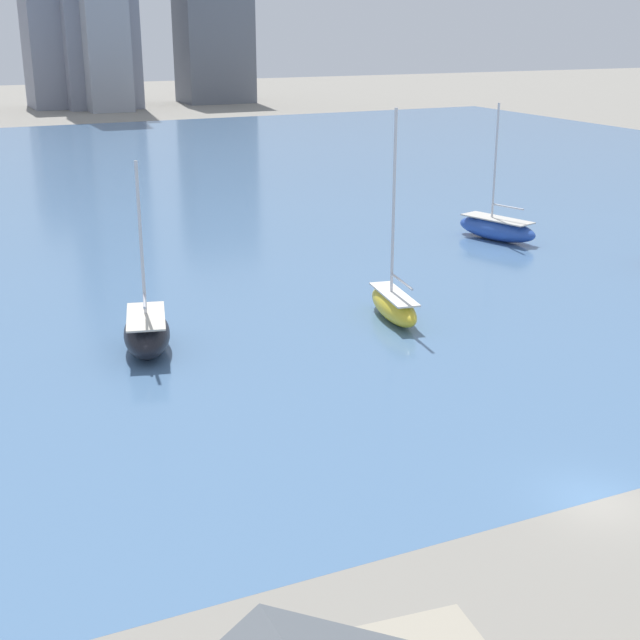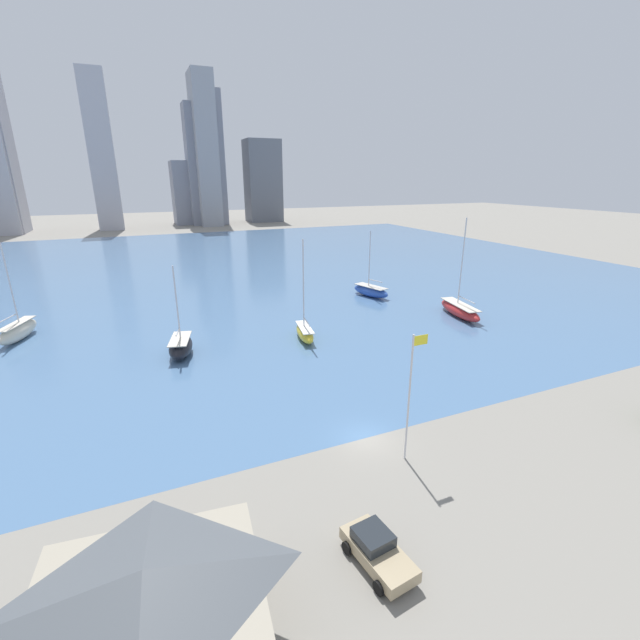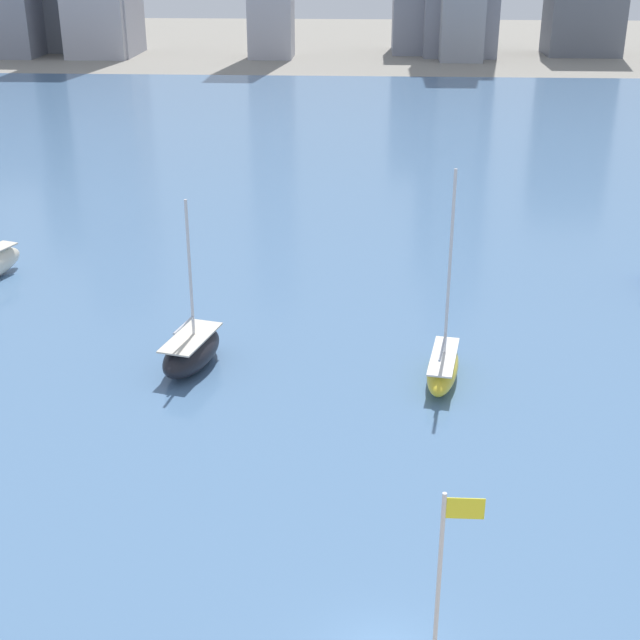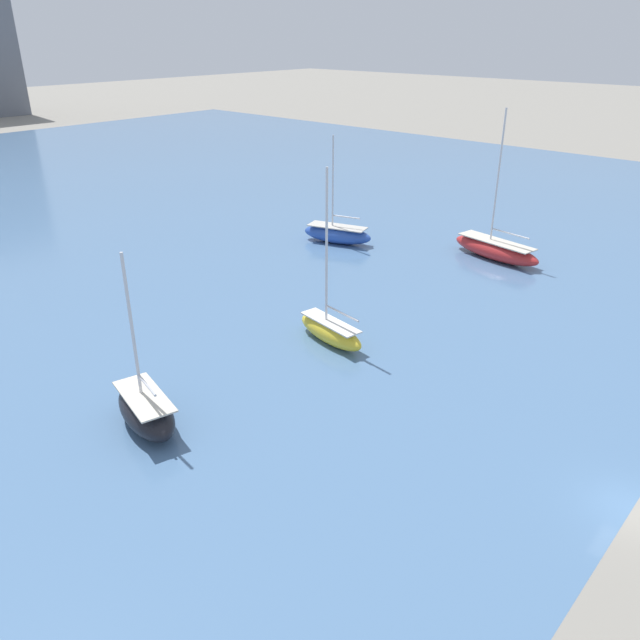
{
  "view_description": "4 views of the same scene",
  "coord_description": "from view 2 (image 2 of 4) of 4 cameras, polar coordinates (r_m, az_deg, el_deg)",
  "views": [
    {
      "loc": [
        -22.09,
        -22.65,
        17.3
      ],
      "look_at": [
        -6.3,
        11.3,
        4.69
      ],
      "focal_mm": 50.0,
      "sensor_mm": 36.0,
      "label": 1
    },
    {
      "loc": [
        -14.85,
        -25.18,
        19.59
      ],
      "look_at": [
        2.47,
        14.54,
        5.07
      ],
      "focal_mm": 24.0,
      "sensor_mm": 36.0,
      "label": 2
    },
    {
      "loc": [
        -0.93,
        -24.69,
        24.42
      ],
      "look_at": [
        -3.36,
        19.02,
        5.12
      ],
      "focal_mm": 50.0,
      "sensor_mm": 36.0,
      "label": 3
    },
    {
      "loc": [
        -26.99,
        -4.18,
        20.78
      ],
      "look_at": [
        -1.84,
        18.22,
        4.95
      ],
      "focal_mm": 35.0,
      "sensor_mm": 36.0,
      "label": 4
    }
  ],
  "objects": [
    {
      "name": "sailboat_cream",
      "position": [
        65.94,
        -35.29,
        -1.19
      ],
      "size": [
        4.22,
        7.83,
        12.16
      ],
      "rotation": [
        0.0,
        0.0,
        -0.34
      ],
      "color": "beige",
      "rests_on": "harbor_water"
    },
    {
      "name": "sailboat_red",
      "position": [
        66.29,
        18.14,
        1.32
      ],
      "size": [
        4.16,
        10.02,
        14.24
      ],
      "rotation": [
        0.0,
        0.0,
        -0.17
      ],
      "color": "#B72828",
      "rests_on": "harbor_water"
    },
    {
      "name": "boat_shed",
      "position": [
        22.63,
        -21.74,
        -32.6
      ],
      "size": [
        10.04,
        8.69,
        4.8
      ],
      "rotation": [
        0.0,
        0.0,
        -0.11
      ],
      "color": "#9E937F",
      "rests_on": "ground_plane"
    },
    {
      "name": "flag_pole",
      "position": [
        30.78,
        11.93,
        -9.53
      ],
      "size": [
        1.24,
        0.14,
        9.7
      ],
      "color": "silver",
      "rests_on": "ground_plane"
    },
    {
      "name": "ground_plane",
      "position": [
        35.19,
        6.0,
        -15.42
      ],
      "size": [
        500.0,
        500.0,
        0.0
      ],
      "primitive_type": "plane",
      "color": "gray"
    },
    {
      "name": "distant_city_skyline",
      "position": [
        194.8,
        -29.41,
        17.25
      ],
      "size": [
        153.13,
        24.65,
        58.79
      ],
      "color": "#8E939E",
      "rests_on": "ground_plane"
    },
    {
      "name": "sailboat_yellow",
      "position": [
        54.1,
        -2.04,
        -1.61
      ],
      "size": [
        2.78,
        6.63,
        12.59
      ],
      "rotation": [
        0.0,
        0.0,
        -0.17
      ],
      "color": "yellow",
      "rests_on": "harbor_water"
    },
    {
      "name": "sailboat_blue",
      "position": [
        74.26,
        6.78,
        3.89
      ],
      "size": [
        4.52,
        7.96,
        11.1
      ],
      "rotation": [
        0.0,
        0.0,
        0.29
      ],
      "color": "#284CA8",
      "rests_on": "harbor_water"
    },
    {
      "name": "parked_pickup_tan",
      "position": [
        25.86,
        7.6,
        -28.09
      ],
      "size": [
        2.71,
        4.7,
        1.74
      ],
      "rotation": [
        0.0,
        0.0,
        0.12
      ],
      "color": "tan",
      "rests_on": "ground_plane"
    },
    {
      "name": "harbor_water",
      "position": [
        98.31,
        -14.49,
        6.44
      ],
      "size": [
        180.0,
        140.0,
        0.0
      ],
      "color": "#4C7099",
      "rests_on": "ground_plane"
    },
    {
      "name": "sailboat_black",
      "position": [
        51.73,
        -18.08,
        -3.36
      ],
      "size": [
        3.9,
        6.47,
        10.41
      ],
      "rotation": [
        0.0,
        0.0,
        -0.25
      ],
      "color": "black",
      "rests_on": "harbor_water"
    }
  ]
}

